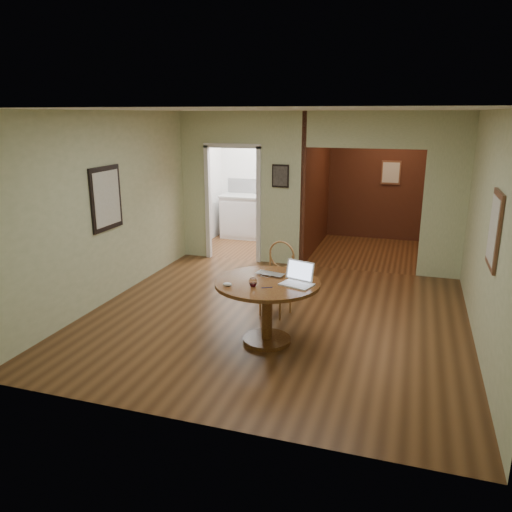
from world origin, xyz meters
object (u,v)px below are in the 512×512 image
(closed_laptop, at_px, (268,275))
(chair, at_px, (278,274))
(open_laptop, at_px, (298,278))
(dining_table, at_px, (267,297))

(closed_laptop, bearing_deg, chair, 107.25)
(open_laptop, height_order, closed_laptop, open_laptop)
(dining_table, height_order, chair, chair)
(chair, distance_m, open_laptop, 1.05)
(chair, distance_m, closed_laptop, 0.79)
(dining_table, bearing_deg, closed_laptop, 103.80)
(chair, bearing_deg, closed_laptop, -70.56)
(open_laptop, relative_size, closed_laptop, 1.17)
(open_laptop, distance_m, closed_laptop, 0.43)
(chair, relative_size, closed_laptop, 2.85)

